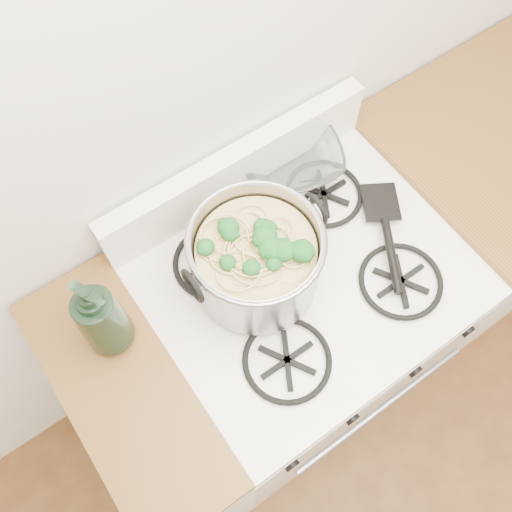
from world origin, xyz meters
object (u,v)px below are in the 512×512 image
at_px(spatula, 381,201).
at_px(bottle, 99,315).
at_px(gas_range, 296,335).
at_px(stock_pot, 256,260).
at_px(glass_bowl, 289,160).

distance_m(spatula, bottle, 0.74).
distance_m(gas_range, spatula, 0.57).
xyz_separation_m(gas_range, spatula, (0.27, 0.05, 0.50)).
relative_size(stock_pot, bottle, 1.19).
height_order(gas_range, spatula, spatula).
distance_m(gas_range, glass_bowl, 0.59).
bearing_deg(spatula, gas_range, -139.12).
xyz_separation_m(spatula, bottle, (-0.73, 0.08, 0.12)).
relative_size(spatula, glass_bowl, 2.91).
bearing_deg(bottle, stock_pot, -34.80).
distance_m(gas_range, stock_pot, 0.60).
bearing_deg(gas_range, glass_bowl, 62.18).
height_order(gas_range, stock_pot, stock_pot).
distance_m(glass_bowl, bottle, 0.64).
bearing_deg(spatula, glass_bowl, 148.16).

